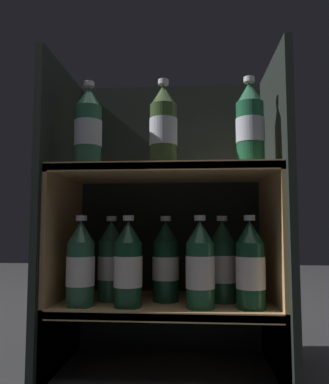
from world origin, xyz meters
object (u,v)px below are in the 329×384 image
(bottle_lower_front_0, at_px, (81,265))
(bottle_lower_back_0, at_px, (111,262))
(bottle_lower_back_1, at_px, (166,263))
(bottle_upper_front_0, at_px, (88,129))
(bottle_upper_front_1, at_px, (162,127))
(bottle_lower_front_1, at_px, (128,266))
(bottle_lower_front_2, at_px, (200,266))
(bottle_lower_back_2, at_px, (223,263))
(bottle_upper_front_2, at_px, (250,125))
(bottle_lower_front_3, at_px, (250,267))

(bottle_lower_front_0, xyz_separation_m, bottle_lower_back_0, (0.06, 0.08, 0.00))
(bottle_lower_back_1, bearing_deg, bottle_upper_front_0, -158.28)
(bottle_upper_front_1, distance_m, bottle_lower_front_1, 0.39)
(bottle_lower_front_2, bearing_deg, bottle_lower_back_0, 161.83)
(bottle_lower_back_2, bearing_deg, bottle_lower_front_2, -127.77)
(bottle_upper_front_0, height_order, bottle_upper_front_2, same)
(bottle_lower_front_2, bearing_deg, bottle_lower_front_0, -180.00)
(bottle_lower_front_2, bearing_deg, bottle_lower_back_1, 138.71)
(bottle_lower_front_1, height_order, bottle_lower_front_3, same)
(bottle_upper_front_0, height_order, bottle_lower_front_2, bottle_upper_front_0)
(bottle_upper_front_1, distance_m, bottle_lower_front_2, 0.39)
(bottle_lower_front_3, height_order, bottle_lower_back_0, same)
(bottle_upper_front_1, xyz_separation_m, bottle_lower_front_0, (-0.22, -0.00, -0.38))
(bottle_lower_front_3, distance_m, bottle_lower_back_2, 0.11)
(bottle_lower_front_1, bearing_deg, bottle_lower_back_0, 127.58)
(bottle_lower_back_1, bearing_deg, bottle_upper_front_2, -19.89)
(bottle_upper_front_2, height_order, bottle_lower_front_1, bottle_upper_front_2)
(bottle_lower_front_3, xyz_separation_m, bottle_lower_back_0, (-0.39, 0.08, 0.00))
(bottle_lower_front_1, height_order, bottle_lower_back_1, same)
(bottle_upper_front_1, distance_m, bottle_lower_back_0, 0.42)
(bottle_upper_front_0, bearing_deg, bottle_lower_front_2, 0.00)
(bottle_lower_back_0, bearing_deg, bottle_upper_front_0, -121.06)
(bottle_upper_front_0, distance_m, bottle_lower_back_1, 0.44)
(bottle_lower_front_2, distance_m, bottle_lower_back_1, 0.13)
(bottle_upper_front_0, distance_m, bottle_lower_front_1, 0.39)
(bottle_upper_front_0, relative_size, bottle_lower_front_3, 1.00)
(bottle_lower_back_0, relative_size, bottle_lower_back_1, 1.00)
(bottle_lower_front_2, relative_size, bottle_lower_back_0, 1.00)
(bottle_lower_front_0, height_order, bottle_lower_back_0, same)
(bottle_lower_back_1, height_order, bottle_lower_back_2, same)
(bottle_upper_front_0, distance_m, bottle_upper_front_2, 0.44)
(bottle_upper_front_0, xyz_separation_m, bottle_lower_back_1, (0.21, 0.08, -0.38))
(bottle_lower_front_1, bearing_deg, bottle_lower_back_1, 41.29)
(bottle_lower_front_3, height_order, bottle_lower_back_1, same)
(bottle_upper_front_2, bearing_deg, bottle_lower_front_0, -180.00)
(bottle_lower_front_2, bearing_deg, bottle_lower_front_1, 180.00)
(bottle_upper_front_0, height_order, bottle_lower_front_1, bottle_upper_front_0)
(bottle_upper_front_1, height_order, bottle_lower_back_1, bottle_upper_front_1)
(bottle_lower_front_1, xyz_separation_m, bottle_lower_front_3, (0.32, 0.00, -0.00))
(bottle_lower_front_0, bearing_deg, bottle_lower_front_2, 0.00)
(bottle_lower_front_2, relative_size, bottle_lower_front_3, 1.00)
(bottle_lower_front_1, distance_m, bottle_lower_front_2, 0.19)
(bottle_upper_front_1, relative_size, bottle_lower_front_2, 1.00)
(bottle_upper_front_0, xyz_separation_m, bottle_lower_front_0, (-0.01, -0.00, -0.38))
(bottle_upper_front_0, xyz_separation_m, bottle_lower_back_2, (0.37, 0.08, -0.38))
(bottle_lower_front_0, xyz_separation_m, bottle_lower_front_2, (0.32, 0.00, -0.00))
(bottle_upper_front_0, relative_size, bottle_lower_back_2, 1.00)
(bottle_lower_front_0, bearing_deg, bottle_upper_front_0, 0.00)
(bottle_lower_front_0, distance_m, bottle_lower_front_1, 0.13)
(bottle_lower_front_3, height_order, bottle_lower_back_2, same)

